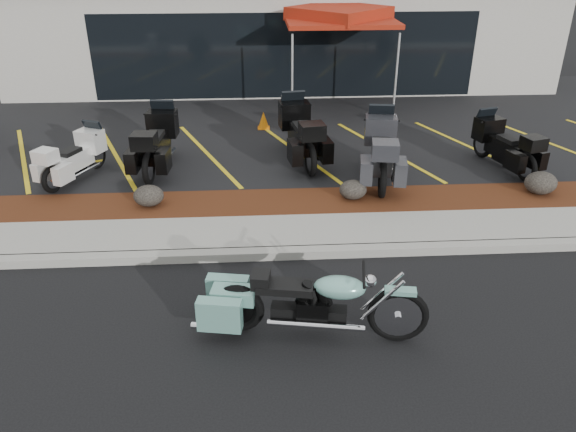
{
  "coord_description": "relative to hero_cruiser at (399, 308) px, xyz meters",
  "views": [
    {
      "loc": [
        -1.02,
        -7.38,
        5.02
      ],
      "look_at": [
        -0.5,
        1.2,
        0.63
      ],
      "focal_mm": 35.0,
      "sensor_mm": 36.0,
      "label": 1
    }
  ],
  "objects": [
    {
      "name": "boulder_right",
      "position": [
        3.99,
        4.25,
        -0.15
      ],
      "size": [
        0.66,
        0.55,
        0.47
      ],
      "primitive_type": "ellipsoid",
      "color": "black",
      "rests_on": "mulch_bed"
    },
    {
      "name": "touring_grey",
      "position": [
        0.99,
        6.07,
        0.32
      ],
      "size": [
        1.33,
        2.59,
        1.43
      ],
      "primitive_type": null,
      "rotation": [
        0.0,
        0.0,
        1.41
      ],
      "color": "#2D2E32",
      "rests_on": "upper_lot"
    },
    {
      "name": "mulch_bed",
      "position": [
        -0.82,
        4.2,
        -0.46
      ],
      "size": [
        24.0,
        1.2,
        0.16
      ],
      "primitive_type": "cube",
      "color": "#3C1B0D",
      "rests_on": "ground"
    },
    {
      "name": "sidewalk",
      "position": [
        -0.82,
        3.0,
        -0.47
      ],
      "size": [
        24.0,
        1.2,
        0.15
      ],
      "primitive_type": "cube",
      "color": "gray",
      "rests_on": "ground"
    },
    {
      "name": "touring_black_front",
      "position": [
        -3.99,
        6.95,
        0.3
      ],
      "size": [
        1.09,
        2.43,
        1.38
      ],
      "primitive_type": null,
      "rotation": [
        0.0,
        0.0,
        1.49
      ],
      "color": "black",
      "rests_on": "upper_lot"
    },
    {
      "name": "curb",
      "position": [
        -0.82,
        2.3,
        -0.47
      ],
      "size": [
        24.0,
        0.25,
        0.15
      ],
      "primitive_type": "cube",
      "color": "gray",
      "rests_on": "ground"
    },
    {
      "name": "boulder_mid",
      "position": [
        0.1,
        4.23,
        -0.19
      ],
      "size": [
        0.56,
        0.46,
        0.39
      ],
      "primitive_type": "ellipsoid",
      "color": "black",
      "rests_on": "mulch_bed"
    },
    {
      "name": "touring_black_rear",
      "position": [
        3.56,
        6.39,
        0.21
      ],
      "size": [
        1.34,
        2.22,
        1.21
      ],
      "primitive_type": null,
      "rotation": [
        0.0,
        0.0,
        1.85
      ],
      "color": "black",
      "rests_on": "upper_lot"
    },
    {
      "name": "upper_lot",
      "position": [
        -0.82,
        9.6,
        -0.47
      ],
      "size": [
        26.0,
        9.6,
        0.15
      ],
      "primitive_type": "cube",
      "color": "black",
      "rests_on": "ground"
    },
    {
      "name": "touring_black_mid",
      "position": [
        -0.91,
        7.3,
        0.33
      ],
      "size": [
        1.31,
        2.6,
        1.45
      ],
      "primitive_type": null,
      "rotation": [
        0.0,
        0.0,
        1.72
      ],
      "color": "black",
      "rests_on": "upper_lot"
    },
    {
      "name": "traffic_cone",
      "position": [
        -1.6,
        8.91,
        -0.16
      ],
      "size": [
        0.36,
        0.36,
        0.46
      ],
      "primitive_type": "cone",
      "rotation": [
        0.0,
        0.0,
        0.17
      ],
      "color": "#CE6606",
      "rests_on": "upper_lot"
    },
    {
      "name": "dealership_building",
      "position": [
        -0.82,
        15.87,
        1.46
      ],
      "size": [
        18.0,
        8.16,
        4.0
      ],
      "color": "#ACA89B",
      "rests_on": "ground"
    },
    {
      "name": "touring_white",
      "position": [
        -5.45,
        6.23,
        0.17
      ],
      "size": [
        1.48,
        2.08,
        1.13
      ],
      "primitive_type": null,
      "rotation": [
        0.0,
        0.0,
        1.14
      ],
      "color": "white",
      "rests_on": "upper_lot"
    },
    {
      "name": "boulder_left",
      "position": [
        -3.97,
        4.16,
        -0.17
      ],
      "size": [
        0.59,
        0.49,
        0.42
      ],
      "primitive_type": "ellipsoid",
      "color": "black",
      "rests_on": "mulch_bed"
    },
    {
      "name": "popup_canopy",
      "position": [
        0.68,
        11.01,
        2.25
      ],
      "size": [
        3.97,
        3.97,
        2.91
      ],
      "rotation": [
        0.0,
        0.0,
        0.33
      ],
      "color": "silver",
      "rests_on": "upper_lot"
    },
    {
      "name": "hero_cruiser",
      "position": [
        0.0,
        0.0,
        0.0
      ],
      "size": [
        3.17,
        1.29,
        1.09
      ],
      "primitive_type": null,
      "rotation": [
        0.0,
        0.0,
        -0.17
      ],
      "color": "#6DAB9D",
      "rests_on": "ground"
    },
    {
      "name": "ground",
      "position": [
        -0.82,
        1.4,
        -0.54
      ],
      "size": [
        90.0,
        90.0,
        0.0
      ],
      "primitive_type": "plane",
      "color": "black",
      "rests_on": "ground"
    }
  ]
}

